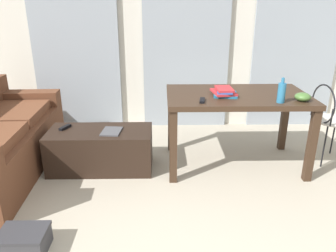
{
  "coord_description": "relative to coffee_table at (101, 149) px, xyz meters",
  "views": [
    {
      "loc": [
        -0.31,
        -1.31,
        1.62
      ],
      "look_at": [
        -0.25,
        1.85,
        0.42
      ],
      "focal_mm": 35.26,
      "sensor_mm": 36.0,
      "label": 1
    }
  ],
  "objects": [
    {
      "name": "craft_table",
      "position": [
        1.37,
        0.07,
        0.46
      ],
      "size": [
        1.38,
        0.83,
        0.76
      ],
      "color": "#382619",
      "rests_on": "ground"
    },
    {
      "name": "magazine",
      "position": [
        0.13,
        -0.04,
        0.21
      ],
      "size": [
        0.2,
        0.25,
        0.01
      ],
      "primitive_type": "cube",
      "rotation": [
        0.0,
        0.0,
        -0.1
      ],
      "color": "#4C4C51",
      "rests_on": "coffee_table"
    },
    {
      "name": "wall_back",
      "position": [
        0.94,
        1.33,
        1.0
      ],
      "size": [
        5.54,
        0.1,
        2.41
      ],
      "primitive_type": "cube",
      "color": "silver",
      "rests_on": "ground"
    },
    {
      "name": "ground_plane",
      "position": [
        0.94,
        -0.61,
        -0.21
      ],
      "size": [
        7.41,
        7.41,
        0.0
      ],
      "primitive_type": "plane",
      "color": "#B2A893"
    },
    {
      "name": "tv_remote_primary",
      "position": [
        -0.36,
        0.06,
        0.22
      ],
      "size": [
        0.1,
        0.15,
        0.03
      ],
      "primitive_type": "cube",
      "rotation": [
        0.0,
        0.0,
        -0.44
      ],
      "color": "black",
      "rests_on": "coffee_table"
    },
    {
      "name": "bottle_near",
      "position": [
        1.69,
        -0.23,
        0.65
      ],
      "size": [
        0.07,
        0.07,
        0.23
      ],
      "color": "teal",
      "rests_on": "craft_table"
    },
    {
      "name": "coffee_table",
      "position": [
        0.0,
        0.0,
        0.0
      ],
      "size": [
        1.03,
        0.49,
        0.41
      ],
      "color": "black",
      "rests_on": "ground"
    },
    {
      "name": "wire_chair",
      "position": [
        2.33,
        0.13,
        0.32
      ],
      "size": [
        0.41,
        0.42,
        0.84
      ],
      "color": "silver",
      "rests_on": "ground"
    },
    {
      "name": "curtains",
      "position": [
        0.94,
        1.25,
        0.79
      ],
      "size": [
        3.94,
        0.03,
        1.99
      ],
      "color": "#99A3AD",
      "rests_on": "ground"
    },
    {
      "name": "shoebox",
      "position": [
        -0.32,
        -1.22,
        -0.12
      ],
      "size": [
        0.32,
        0.24,
        0.16
      ],
      "color": "#38383D",
      "rests_on": "ground"
    },
    {
      "name": "book_stack",
      "position": [
        1.23,
        0.02,
        0.59
      ],
      "size": [
        0.26,
        0.3,
        0.08
      ],
      "color": "#1E668C",
      "rests_on": "craft_table"
    },
    {
      "name": "bowl",
      "position": [
        1.91,
        -0.18,
        0.59
      ],
      "size": [
        0.14,
        0.14,
        0.08
      ],
      "primitive_type": "ellipsoid",
      "color": "#477033",
      "rests_on": "craft_table"
    },
    {
      "name": "tv_remote_on_table",
      "position": [
        0.99,
        -0.18,
        0.57
      ],
      "size": [
        0.06,
        0.15,
        0.02
      ],
      "primitive_type": "cube",
      "rotation": [
        0.0,
        0.0,
        -0.15
      ],
      "color": "black",
      "rests_on": "craft_table"
    }
  ]
}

